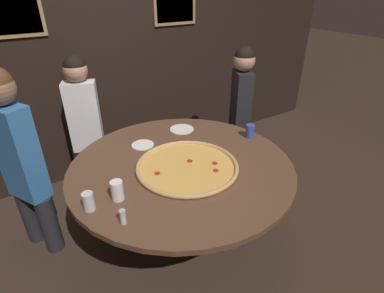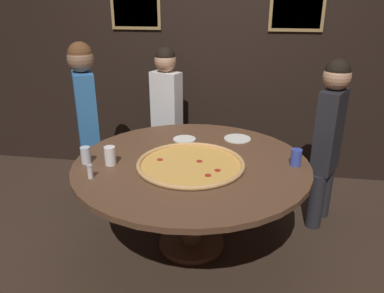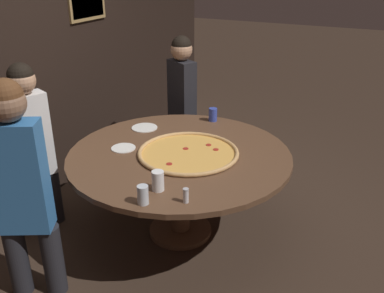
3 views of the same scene
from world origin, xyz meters
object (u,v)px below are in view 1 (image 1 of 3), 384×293
Objects in this scene: drink_cup_centre_back at (89,202)px; drink_cup_by_shaker at (250,131)px; diner_far_right at (240,107)px; diner_side_right at (85,120)px; dining_table at (182,176)px; giant_pizza at (187,166)px; condiment_shaker at (123,217)px; white_plate_left_side at (143,145)px; diner_side_left at (19,157)px; drink_cup_near_right at (117,190)px; white_plate_beside_cup at (182,129)px.

drink_cup_centre_back reaches higher than drink_cup_by_shaker.
diner_far_right reaches higher than diner_side_right.
giant_pizza reaches higher than dining_table.
diner_far_right reaches higher than dining_table.
white_plate_left_side is at bearing 58.56° from condiment_shaker.
diner_side_right is at bearing -76.34° from diner_side_left.
drink_cup_near_right is 0.24m from condiment_shaker.
giant_pizza reaches higher than white_plate_left_side.
giant_pizza is at bearing 5.40° from drink_cup_centre_back.
giant_pizza is at bearing 131.70° from diner_side_right.
white_plate_left_side is (-0.44, -0.08, 0.00)m from white_plate_beside_cup.
diner_side_right is (0.19, 1.48, 0.02)m from condiment_shaker.
dining_table is 1.14× the size of diner_side_left.
diner_side_left is at bearing 178.40° from white_plate_beside_cup.
giant_pizza is 0.58m from drink_cup_near_right.
diner_side_right is (-0.75, 0.58, 0.06)m from white_plate_beside_cup.
diner_side_left is at bearing 114.28° from condiment_shaker.
diner_side_right is at bearing 141.93° from white_plate_beside_cup.
dining_table is at bearing 10.97° from drink_cup_centre_back.
condiment_shaker is 1.49m from diner_side_right.
white_plate_beside_cup is at bearing 58.55° from dining_table.
diner_side_left is (-0.42, 0.93, 0.07)m from condiment_shaker.
white_plate_left_side is (0.44, 0.58, -0.06)m from drink_cup_near_right.
white_plate_beside_cup is 1.18× the size of white_plate_left_side.
white_plate_left_side is at bearing -125.49° from diner_side_left.
drink_cup_centre_back is 1.26m from white_plate_beside_cup.
diner_side_right is at bearing -84.45° from diner_far_right.
diner_side_right reaches higher than giant_pizza.
condiment_shaker is at bearing 176.28° from diner_side_left.
giant_pizza is 0.70m from condiment_shaker.
white_plate_beside_cup is at bearing -119.60° from diner_side_left.
white_plate_beside_cup is 0.16× the size of diner_side_right.
drink_cup_by_shaker reaches higher than white_plate_beside_cup.
giant_pizza is 0.53m from white_plate_left_side.
drink_cup_centre_back is 0.76m from diner_side_left.
diner_far_right is (1.81, 0.68, 0.01)m from drink_cup_centre_back.
diner_side_left reaches higher than diner_side_right.
diner_side_left is at bearing 124.18° from drink_cup_near_right.
condiment_shaker is 1.02m from diner_side_left.
dining_table is 14.28× the size of drink_cup_by_shaker.
white_plate_left_side is at bearing -169.52° from white_plate_beside_cup.
dining_table is 0.15m from giant_pizza.
diner_side_left is (-1.04, 0.56, 0.24)m from dining_table.
white_plate_beside_cup is 2.35× the size of condiment_shaker.
dining_table is 1.21× the size of diner_far_right.
drink_cup_centre_back is 0.09× the size of diner_side_right.
diner_far_right is at bearing 26.59° from dining_table.
diner_side_left is (-2.10, 0.03, 0.05)m from diner_far_right.
dining_table is 1.20m from diner_far_right.
drink_cup_centre_back is at bearing 119.50° from condiment_shaker.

